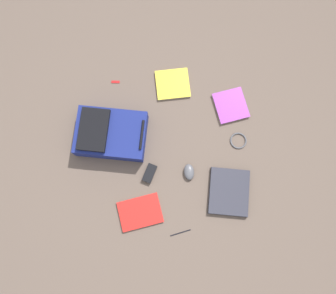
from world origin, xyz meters
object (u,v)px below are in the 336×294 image
at_px(pen_black, 181,233).
at_px(backpack, 110,134).
at_px(laptop, 229,192).
at_px(computer_mouse, 189,172).
at_px(power_brick, 150,173).
at_px(book_red, 140,212).
at_px(cable_coil, 238,141).
at_px(usb_stick, 115,82).
at_px(book_manual, 173,84).
at_px(book_comic, 231,106).

bearing_deg(pen_black, backpack, -154.90).
height_order(laptop, computer_mouse, computer_mouse).
relative_size(power_brick, pen_black, 0.90).
relative_size(laptop, computer_mouse, 3.43).
bearing_deg(book_red, laptop, 91.86).
relative_size(backpack, cable_coil, 4.65).
distance_m(pen_black, usb_stick, 1.12).
height_order(book_manual, power_brick, power_brick).
height_order(cable_coil, usb_stick, cable_coil).
relative_size(book_manual, computer_mouse, 2.31).
height_order(backpack, laptop, backpack).
distance_m(book_manual, book_comic, 0.43).
xyz_separation_m(computer_mouse, usb_stick, (-0.72, -0.38, -0.02)).
bearing_deg(pen_black, laptop, 118.45).
bearing_deg(cable_coil, pen_black, -44.05).
distance_m(backpack, book_manual, 0.56).
bearing_deg(computer_mouse, backpack, 149.31).
bearing_deg(backpack, usb_stick, 167.05).
relative_size(laptop, book_comic, 1.53).
distance_m(book_red, book_comic, 0.94).
xyz_separation_m(book_manual, pen_black, (1.00, -0.14, -0.01)).
bearing_deg(laptop, computer_mouse, -127.34).
distance_m(book_manual, usb_stick, 0.40).
bearing_deg(backpack, cable_coil, 76.94).
height_order(backpack, cable_coil, backpack).
xyz_separation_m(backpack, book_red, (0.53, 0.10, -0.06)).
distance_m(book_manual, book_red, 0.90).
bearing_deg(power_brick, book_comic, 119.40).
bearing_deg(backpack, pen_black, 25.10).
height_order(backpack, computer_mouse, backpack).
height_order(computer_mouse, cable_coil, computer_mouse).
bearing_deg(book_red, power_brick, 156.05).
bearing_deg(cable_coil, computer_mouse, -68.43).
xyz_separation_m(book_red, usb_stick, (-0.91, -0.02, -0.00)).
bearing_deg(usb_stick, backpack, -12.95).
bearing_deg(power_brick, backpack, -145.31).
bearing_deg(laptop, cable_coil, 156.50).
bearing_deg(laptop, usb_stick, -145.87).
height_order(book_manual, book_comic, book_comic).
bearing_deg(book_red, usb_stick, -179.03).
distance_m(power_brick, pen_black, 0.43).
bearing_deg(book_comic, pen_black, -33.33).
distance_m(cable_coil, power_brick, 0.64).
distance_m(book_comic, pen_black, 0.92).
relative_size(book_comic, power_brick, 1.93).
height_order(book_red, power_brick, power_brick).
xyz_separation_m(laptop, power_brick, (-0.22, -0.49, -0.00)).
distance_m(laptop, pen_black, 0.41).
bearing_deg(book_comic, cable_coil, -0.79).
distance_m(book_red, cable_coil, 0.81).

